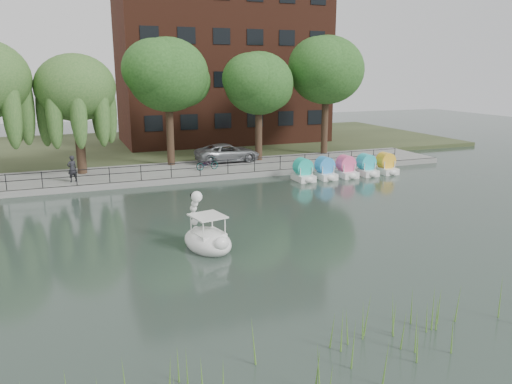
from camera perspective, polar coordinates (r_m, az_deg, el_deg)
ground_plane at (r=22.47m, az=2.53°, el=-5.61°), size 120.00×120.00×0.00m
promenade at (r=37.11m, az=-7.48°, el=2.40°), size 40.00×6.00×0.40m
kerb at (r=34.31m, az=-6.29°, el=1.50°), size 40.00×0.25×0.40m
land_strip at (r=50.63m, az=-11.35°, el=5.27°), size 60.00×22.00×0.36m
railing at (r=34.32m, az=-6.42°, el=3.11°), size 32.00×0.05×1.00m
apartment_building at (r=51.78m, az=-3.90°, el=15.88°), size 20.00×10.07×18.00m
willow_mid at (r=36.40m, az=-19.94°, el=11.09°), size 5.32×5.32×8.15m
broadleaf_center at (r=38.13m, az=-10.06°, el=13.00°), size 6.00×6.00×9.25m
broadleaf_right at (r=39.67m, az=0.32°, el=12.25°), size 5.40×5.40×8.32m
broadleaf_far at (r=43.35m, az=8.06°, el=13.59°), size 6.30×6.30×9.71m
minivan at (r=39.37m, az=-3.28°, el=4.65°), size 2.81×5.89×1.62m
bicycle at (r=36.28m, az=-5.61°, el=3.32°), size 0.86×1.79×1.00m
pedestrian at (r=34.20m, az=-20.28°, el=2.72°), size 0.85×0.73×1.98m
swan_boat at (r=21.50m, az=-5.63°, el=-5.11°), size 2.28×3.07×2.35m
pedal_boat_row at (r=36.23m, az=10.24°, el=2.68°), size 7.95×1.70×1.40m
reed_bank at (r=16.03m, az=23.79°, el=-12.80°), size 24.00×2.40×1.20m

